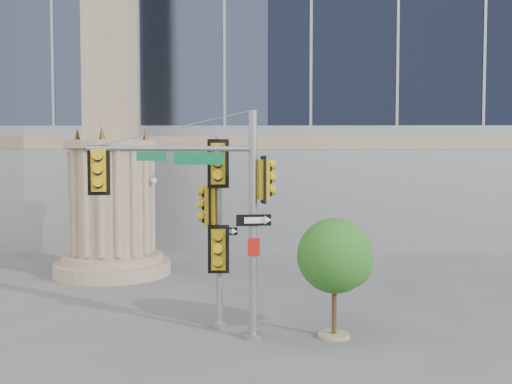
{
  "coord_description": "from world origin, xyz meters",
  "views": [
    {
      "loc": [
        -0.29,
        -12.66,
        4.3
      ],
      "look_at": [
        -0.43,
        2.0,
        3.54
      ],
      "focal_mm": 40.0,
      "sensor_mm": 36.0,
      "label": 1
    }
  ],
  "objects": [
    {
      "name": "main_signal_pole",
      "position": [
        -1.49,
        0.91,
        3.44
      ],
      "size": [
        4.28,
        1.1,
        5.55
      ],
      "rotation": [
        0.0,
        0.0,
        0.17
      ],
      "color": "slate",
      "rests_on": "ground"
    },
    {
      "name": "secondary_signal_pole",
      "position": [
        -1.45,
        1.89,
        2.91
      ],
      "size": [
        0.86,
        0.64,
        4.96
      ],
      "rotation": [
        0.0,
        0.0,
        0.03
      ],
      "color": "slate",
      "rests_on": "ground"
    },
    {
      "name": "street_tree",
      "position": [
        1.54,
        1.21,
        1.93
      ],
      "size": [
        1.89,
        1.84,
        2.94
      ],
      "color": "gray",
      "rests_on": "ground"
    },
    {
      "name": "ground",
      "position": [
        0.0,
        0.0,
        0.0
      ],
      "size": [
        120.0,
        120.0,
        0.0
      ],
      "primitive_type": "plane",
      "color": "#545456",
      "rests_on": "ground"
    },
    {
      "name": "monument",
      "position": [
        -6.0,
        9.0,
        5.52
      ],
      "size": [
        4.4,
        4.4,
        16.6
      ],
      "color": "gray",
      "rests_on": "ground"
    }
  ]
}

